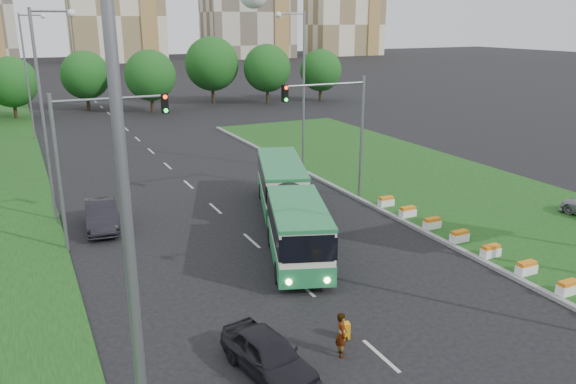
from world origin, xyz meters
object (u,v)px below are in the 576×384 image
articulated_bus (284,203)px  car_left_near (268,355)px  traffic_mast_median (341,120)px  shopping_trolley (345,331)px  car_left_far (102,215)px  traffic_mast_left (90,145)px  pedestrian (342,334)px

articulated_bus → car_left_near: size_ratio=3.83×
traffic_mast_median → shopping_trolley: size_ratio=12.92×
articulated_bus → car_left_far: 10.32m
traffic_mast_left → car_left_near: bearing=-76.5°
shopping_trolley → traffic_mast_median: bearing=76.6°
traffic_mast_left → articulated_bus: size_ratio=0.50×
traffic_mast_median → articulated_bus: bearing=-148.9°
pedestrian → shopping_trolley: bearing=-16.9°
pedestrian → traffic_mast_median: bearing=-9.8°
traffic_mast_left → articulated_bus: (9.58, -2.36, -3.74)m
car_left_near → car_left_far: size_ratio=0.87×
car_left_far → pedestrian: pedestrian is taller
articulated_bus → pedestrian: 12.48m
traffic_mast_median → traffic_mast_left: (-15.16, -1.00, 0.00)m
car_left_near → pedestrian: (2.74, -0.14, 0.11)m
traffic_mast_median → articulated_bus: (-5.58, -3.36, -3.74)m
traffic_mast_left → pedestrian: traffic_mast_left is taller
traffic_mast_left → articulated_bus: bearing=-13.9°
car_left_near → car_left_far: 16.87m
car_left_near → car_left_far: (-2.93, 16.62, 0.08)m
traffic_mast_median → car_left_far: (-14.69, 1.42, -4.56)m
traffic_mast_median → car_left_far: traffic_mast_median is taller
car_left_near → shopping_trolley: (3.43, 0.76, -0.41)m
car_left_far → car_left_near: bearing=-74.1°
car_left_near → traffic_mast_median: bearing=42.4°
articulated_bus → car_left_near: 13.38m
articulated_bus → car_left_far: (-9.11, 4.79, -0.82)m
articulated_bus → shopping_trolley: bearing=-84.2°
traffic_mast_left → pedestrian: size_ratio=4.85×
traffic_mast_left → pedestrian: (6.14, -14.34, -4.53)m
traffic_mast_median → car_left_near: size_ratio=1.91×
traffic_mast_median → car_left_near: bearing=-127.7°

